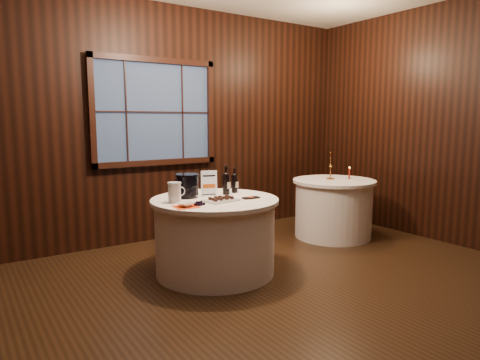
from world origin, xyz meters
TOP-DOWN VIEW (x-y plane):
  - ground at (0.00, 0.00)m, footprint 6.00×6.00m
  - back_wall at (0.00, 2.48)m, footprint 6.00×0.10m
  - main_table at (0.00, 1.00)m, footprint 1.28×1.28m
  - side_table at (2.00, 1.30)m, footprint 1.08×1.08m
  - sign_stand at (0.03, 1.17)m, footprint 0.16×0.12m
  - port_bottle_left at (0.22, 1.14)m, footprint 0.07×0.09m
  - port_bottle_right at (0.36, 1.19)m, footprint 0.07×0.08m
  - ice_bucket at (-0.20, 1.20)m, footprint 0.24×0.24m
  - chocolate_plate at (-0.02, 0.84)m, footprint 0.34×0.25m
  - chocolate_box at (0.30, 0.80)m, footprint 0.17×0.09m
  - grape_bunch at (-0.30, 0.78)m, footprint 0.17×0.08m
  - glass_pitcher at (-0.42, 1.04)m, footprint 0.18×0.14m
  - orange_napkin at (-0.43, 0.79)m, footprint 0.23×0.23m
  - cracker_bowl at (-0.43, 0.79)m, footprint 0.17×0.17m
  - brass_candlestick at (1.97, 1.34)m, footprint 0.10×0.10m
  - red_candle at (2.21, 1.23)m, footprint 0.04×0.04m

SIDE VIEW (x-z plane):
  - ground at x=0.00m, z-range 0.00..0.00m
  - main_table at x=0.00m, z-range 0.00..0.77m
  - side_table at x=2.00m, z-range 0.00..0.77m
  - orange_napkin at x=-0.43m, z-range 0.77..0.77m
  - chocolate_box at x=0.30m, z-range 0.77..0.78m
  - chocolate_plate at x=-0.02m, z-range 0.77..0.81m
  - grape_bunch at x=-0.30m, z-range 0.77..0.81m
  - cracker_bowl at x=-0.43m, z-range 0.77..0.81m
  - red_candle at x=2.21m, z-range 0.75..0.92m
  - sign_stand at x=0.03m, z-range 0.73..1.00m
  - glass_pitcher at x=-0.42m, z-range 0.77..0.96m
  - port_bottle_right at x=0.36m, z-range 0.75..1.03m
  - ice_bucket at x=-0.20m, z-range 0.78..1.02m
  - brass_candlestick at x=1.97m, z-range 0.72..1.09m
  - port_bottle_left at x=0.22m, z-range 0.75..1.06m
  - back_wall at x=0.00m, z-range 0.04..3.04m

